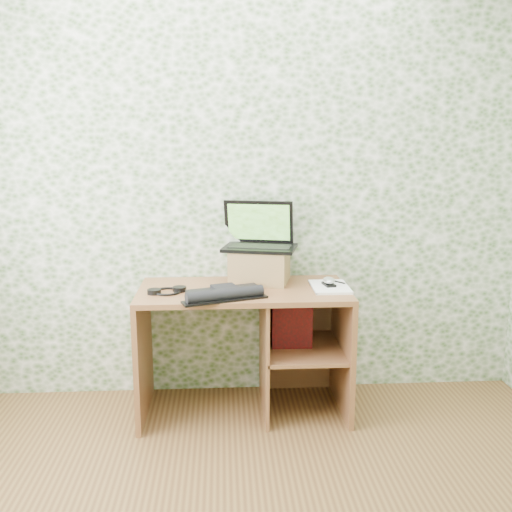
{
  "coord_description": "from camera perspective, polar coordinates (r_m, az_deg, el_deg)",
  "views": [
    {
      "loc": [
        -0.12,
        -1.72,
        1.6
      ],
      "look_at": [
        0.07,
        1.39,
        0.95
      ],
      "focal_mm": 40.0,
      "sensor_mm": 36.0,
      "label": 1
    }
  ],
  "objects": [
    {
      "name": "red_box",
      "position": [
        3.36,
        3.61,
        -6.8
      ],
      "size": [
        0.24,
        0.08,
        0.28
      ],
      "primitive_type": "cube",
      "rotation": [
        0.0,
        0.0,
        -0.02
      ],
      "color": "maroon",
      "rests_on": "desk"
    },
    {
      "name": "notepad",
      "position": [
        3.31,
        7.4,
        -3.08
      ],
      "size": [
        0.21,
        0.3,
        0.01
      ],
      "primitive_type": "cube",
      "rotation": [
        0.0,
        0.0,
        -0.01
      ],
      "color": "white",
      "rests_on": "desk"
    },
    {
      "name": "pen",
      "position": [
        3.4,
        7.92,
        -2.5
      ],
      "size": [
        0.1,
        0.12,
        0.01
      ],
      "primitive_type": "cylinder",
      "rotation": [
        1.57,
        0.0,
        0.67
      ],
      "color": "black",
      "rests_on": "notepad"
    },
    {
      "name": "wall_back",
      "position": [
        3.48,
        -1.51,
        6.83
      ],
      "size": [
        3.5,
        0.0,
        3.5
      ],
      "primitive_type": "plane",
      "rotation": [
        1.57,
        0.0,
        0.0
      ],
      "color": "white",
      "rests_on": "ground"
    },
    {
      "name": "riser",
      "position": [
        3.4,
        0.38,
        -0.99
      ],
      "size": [
        0.39,
        0.35,
        0.2
      ],
      "primitive_type": "cube",
      "rotation": [
        0.0,
        0.0,
        -0.25
      ],
      "color": "olive",
      "rests_on": "desk"
    },
    {
      "name": "mouse",
      "position": [
        3.31,
        7.3,
        -2.63
      ],
      "size": [
        0.08,
        0.12,
        0.04
      ],
      "primitive_type": "ellipsoid",
      "rotation": [
        0.0,
        0.0,
        0.17
      ],
      "color": "silver",
      "rests_on": "notepad"
    },
    {
      "name": "keyboard",
      "position": [
        3.09,
        -3.12,
        -3.75
      ],
      "size": [
        0.47,
        0.37,
        0.06
      ],
      "rotation": [
        0.0,
        0.0,
        0.34
      ],
      "color": "black",
      "rests_on": "desk"
    },
    {
      "name": "laptop",
      "position": [
        3.41,
        0.34,
        1.88
      ],
      "size": [
        0.48,
        0.39,
        0.28
      ],
      "rotation": [
        0.0,
        0.0,
        -0.25
      ],
      "color": "black",
      "rests_on": "riser"
    },
    {
      "name": "desk",
      "position": [
        3.38,
        0.07,
        -7.52
      ],
      "size": [
        1.2,
        0.6,
        0.75
      ],
      "color": "brown",
      "rests_on": "floor"
    },
    {
      "name": "headphones",
      "position": [
        3.22,
        -8.89,
        -3.47
      ],
      "size": [
        0.21,
        0.2,
        0.03
      ],
      "rotation": [
        0.0,
        0.0,
        0.33
      ],
      "color": "black",
      "rests_on": "desk"
    }
  ]
}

